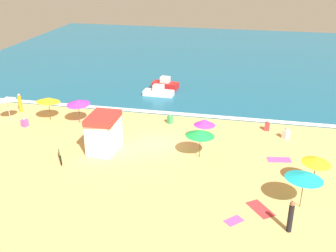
{
  "coord_description": "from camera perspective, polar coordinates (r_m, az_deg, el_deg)",
  "views": [
    {
      "loc": [
        6.7,
        -26.98,
        13.74
      ],
      "look_at": [
        0.5,
        1.83,
        0.8
      ],
      "focal_mm": 43.02,
      "sensor_mm": 36.0,
      "label": 1
    }
  ],
  "objects": [
    {
      "name": "ground_plane",
      "position": [
        31.01,
        -1.61,
        -2.61
      ],
      "size": [
        60.0,
        60.0,
        0.0
      ],
      "primitive_type": "plane",
      "color": "#E5B26B"
    },
    {
      "name": "ocean_water",
      "position": [
        57.06,
        5.12,
        9.73
      ],
      "size": [
        60.0,
        44.0,
        0.1
      ],
      "primitive_type": "cube",
      "color": "#196084",
      "rests_on": "ground_plane"
    },
    {
      "name": "wave_breaker_foam",
      "position": [
        36.59,
        0.71,
        1.82
      ],
      "size": [
        57.0,
        0.7,
        0.01
      ],
      "primitive_type": "cube",
      "color": "white",
      "rests_on": "ocean_water"
    },
    {
      "name": "lifeguard_cabana",
      "position": [
        29.8,
        -9.08,
        -0.96
      ],
      "size": [
        2.08,
        2.79,
        2.85
      ],
      "color": "white",
      "rests_on": "ground_plane"
    },
    {
      "name": "beach_umbrella_0",
      "position": [
        24.11,
        18.76,
        -6.81
      ],
      "size": [
        3.06,
        3.06,
        2.24
      ],
      "color": "#4C3823",
      "rests_on": "ground_plane"
    },
    {
      "name": "beach_umbrella_1",
      "position": [
        37.12,
        -21.87,
        3.65
      ],
      "size": [
        1.84,
        1.82,
        2.32
      ],
      "color": "silver",
      "rests_on": "ground_plane"
    },
    {
      "name": "beach_umbrella_2",
      "position": [
        26.45,
        20.31,
        -4.62
      ],
      "size": [
        2.48,
        2.47,
        2.11
      ],
      "color": "#4C3823",
      "rests_on": "ground_plane"
    },
    {
      "name": "beach_umbrella_3",
      "position": [
        34.99,
        -12.61,
        3.27
      ],
      "size": [
        2.48,
        2.49,
        2.11
      ],
      "color": "#4C3823",
      "rests_on": "ground_plane"
    },
    {
      "name": "beach_umbrella_4",
      "position": [
        36.19,
        -16.62,
        3.58
      ],
      "size": [
        2.87,
        2.88,
        2.18
      ],
      "color": "#4C3823",
      "rests_on": "ground_plane"
    },
    {
      "name": "beach_umbrella_5",
      "position": [
        30.9,
        5.21,
        0.52
      ],
      "size": [
        2.21,
        2.21,
        1.89
      ],
      "color": "silver",
      "rests_on": "ground_plane"
    },
    {
      "name": "beach_umbrella_6",
      "position": [
        28.41,
        4.6,
        -0.98
      ],
      "size": [
        2.94,
        2.93,
        2.18
      ],
      "color": "#4C3823",
      "rests_on": "ground_plane"
    },
    {
      "name": "parked_bicycle",
      "position": [
        29.44,
        -15.05,
        -4.18
      ],
      "size": [
        1.02,
        1.57,
        0.76
      ],
      "color": "black",
      "rests_on": "ground_plane"
    },
    {
      "name": "beachgoer_0",
      "position": [
        39.45,
        -20.23,
        3.07
      ],
      "size": [
        0.38,
        0.38,
        1.72
      ],
      "color": "orange",
      "rests_on": "ground_plane"
    },
    {
      "name": "beachgoer_1",
      "position": [
        36.12,
        -19.65,
        0.47
      ],
      "size": [
        0.58,
        0.58,
        0.83
      ],
      "color": "#D84CA5",
      "rests_on": "ground_plane"
    },
    {
      "name": "beachgoer_2",
      "position": [
        34.55,
        0.28,
        0.99
      ],
      "size": [
        0.51,
        0.51,
        0.92
      ],
      "color": "green",
      "rests_on": "ground_plane"
    },
    {
      "name": "beachgoer_3",
      "position": [
        22.52,
        16.98,
        -12.17
      ],
      "size": [
        0.4,
        0.4,
        1.87
      ],
      "color": "black",
      "rests_on": "ground_plane"
    },
    {
      "name": "beachgoer_4",
      "position": [
        34.24,
        13.87,
        -0.04
      ],
      "size": [
        0.42,
        0.42,
        0.83
      ],
      "color": "red",
      "rests_on": "ground_plane"
    },
    {
      "name": "beachgoer_5",
      "position": [
        33.11,
        16.37,
        -1.06
      ],
      "size": [
        0.64,
        0.64,
        0.98
      ],
      "color": "white",
      "rests_on": "ground_plane"
    },
    {
      "name": "beach_towel_0",
      "position": [
        24.32,
        12.94,
        -11.39
      ],
      "size": [
        1.76,
        1.94,
        0.01
      ],
      "color": "red",
      "rests_on": "ground_plane"
    },
    {
      "name": "beach_towel_1",
      "position": [
        27.91,
        19.48,
        -7.3
      ],
      "size": [
        1.56,
        1.39,
        0.01
      ],
      "color": "#D84CA5",
      "rests_on": "ground_plane"
    },
    {
      "name": "beach_towel_2",
      "position": [
        23.13,
        9.3,
        -13.1
      ],
      "size": [
        1.19,
        1.19,
        0.01
      ],
      "color": "#D84CA5",
      "rests_on": "ground_plane"
    },
    {
      "name": "beach_towel_3",
      "position": [
        29.86,
        15.45,
        -4.63
      ],
      "size": [
        1.77,
        1.07,
        0.01
      ],
      "color": "#D84CA5",
      "rests_on": "ground_plane"
    },
    {
      "name": "small_boat_0",
      "position": [
        41.14,
        -1.35,
        4.86
      ],
      "size": [
        3.1,
        1.28,
        1.1
      ],
      "color": "white",
      "rests_on": "ocean_water"
    },
    {
      "name": "small_boat_1",
      "position": [
        43.18,
        -0.4,
        5.91
      ],
      "size": [
        2.89,
        1.67,
        1.3
      ],
      "color": "red",
      "rests_on": "ocean_water"
    }
  ]
}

